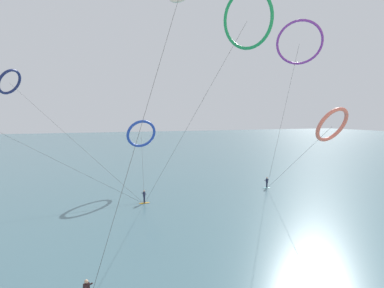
# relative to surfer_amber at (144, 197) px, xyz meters

# --- Properties ---
(sea_water) EXTENTS (400.00, 200.00, 0.08)m
(sea_water) POSITION_rel_surfer_amber_xyz_m (1.64, 71.70, -0.78)
(sea_water) COLOR #476B75
(sea_water) RESTS_ON ground
(surfer_amber) EXTENTS (1.40, 0.70, 1.70)m
(surfer_amber) POSITION_rel_surfer_amber_xyz_m (0.00, 0.00, 0.00)
(surfer_amber) COLOR orange
(surfer_amber) RESTS_ON ground
(surfer_teal) EXTENTS (1.40, 0.63, 1.70)m
(surfer_teal) POSITION_rel_surfer_amber_xyz_m (19.13, 1.42, 0.00)
(surfer_teal) COLOR teal
(surfer_teal) RESTS_ON ground
(kite_cobalt) EXTENTS (4.91, 10.00, 10.57)m
(kite_cobalt) POSITION_rel_surfer_amber_xyz_m (1.22, 8.50, 7.54)
(kite_cobalt) COLOR #2647B7
(kite_cobalt) RESTS_ON ground
(kite_navy) EXTENTS (18.44, 13.79, 17.65)m
(kite_navy) POSITION_rel_surfer_amber_xyz_m (-16.54, 11.54, 15.00)
(kite_navy) COLOR navy
(kite_navy) RESTS_ON ground
(kite_violet) EXTENTS (5.66, 12.27, 21.57)m
(kite_violet) POSITION_rel_surfer_amber_xyz_m (16.32, -8.22, 18.45)
(kite_violet) COLOR purple
(kite_violet) RESTS_ON ground
(kite_coral) EXTENTS (6.25, 17.54, 11.94)m
(kite_coral) POSITION_rel_surfer_amber_xyz_m (14.84, -14.83, 9.43)
(kite_coral) COLOR #EA7260
(kite_coral) RESTS_ON ground
(kite_emerald) EXTENTS (8.78, 15.18, 22.03)m
(kite_emerald) POSITION_rel_surfer_amber_xyz_m (7.03, -12.56, 18.65)
(kite_emerald) COLOR #199351
(kite_emerald) RESTS_ON ground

